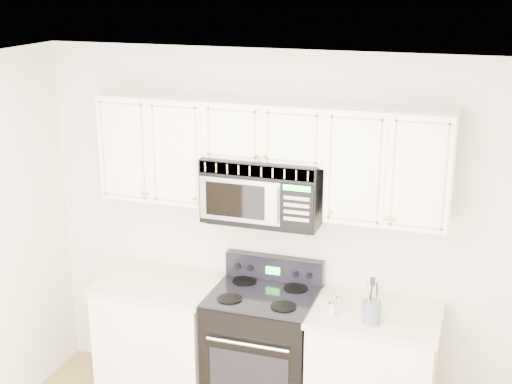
% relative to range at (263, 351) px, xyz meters
% --- Properties ---
extents(room, '(3.51, 3.51, 2.61)m').
position_rel_range_xyz_m(room, '(-0.01, -1.44, 0.82)').
color(room, olive).
rests_on(room, ground).
extents(base_cabinet_left, '(0.86, 0.65, 0.92)m').
position_rel_range_xyz_m(base_cabinet_left, '(-0.81, -0.00, -0.06)').
color(base_cabinet_left, white).
rests_on(base_cabinet_left, ground).
extents(base_cabinet_right, '(0.86, 0.65, 0.92)m').
position_rel_range_xyz_m(base_cabinet_right, '(0.79, -0.00, -0.06)').
color(base_cabinet_right, white).
rests_on(base_cabinet_right, ground).
extents(range, '(0.73, 0.67, 1.11)m').
position_rel_range_xyz_m(range, '(0.00, 0.00, 0.00)').
color(range, black).
rests_on(range, ground).
extents(upper_cabinets, '(2.44, 0.37, 0.75)m').
position_rel_range_xyz_m(upper_cabinets, '(-0.01, 0.14, 1.45)').
color(upper_cabinets, white).
rests_on(upper_cabinets, ground).
extents(microwave, '(0.81, 0.45, 0.45)m').
position_rel_range_xyz_m(microwave, '(-0.03, 0.10, 1.19)').
color(microwave, black).
rests_on(microwave, ground).
extents(utensil_crock, '(0.12, 0.12, 0.32)m').
position_rel_range_xyz_m(utensil_crock, '(0.79, -0.16, 0.52)').
color(utensil_crock, slate).
rests_on(utensil_crock, base_cabinet_right).
extents(shaker_salt, '(0.04, 0.04, 0.11)m').
position_rel_range_xyz_m(shaker_salt, '(0.52, -0.15, 0.49)').
color(shaker_salt, silver).
rests_on(shaker_salt, base_cabinet_right).
extents(shaker_pepper, '(0.04, 0.04, 0.10)m').
position_rel_range_xyz_m(shaker_pepper, '(0.55, -0.05, 0.49)').
color(shaker_pepper, silver).
rests_on(shaker_pepper, base_cabinet_right).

